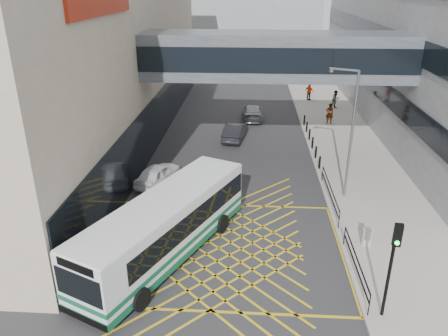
% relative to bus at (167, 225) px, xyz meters
% --- Properties ---
extents(ground, '(120.00, 120.00, 0.00)m').
position_rel_bus_xyz_m(ground, '(2.37, 0.69, -1.64)').
color(ground, '#333335').
extents(building_whsmith, '(24.17, 42.00, 16.00)m').
position_rel_bus_xyz_m(building_whsmith, '(-15.61, 16.69, 6.36)').
color(building_whsmith, '#BAAB90').
rests_on(building_whsmith, ground).
extents(building_far, '(28.00, 16.00, 18.00)m').
position_rel_bus_xyz_m(building_far, '(0.37, 60.69, 7.36)').
color(building_far, gray).
rests_on(building_far, ground).
extents(skybridge, '(20.00, 4.10, 3.00)m').
position_rel_bus_xyz_m(skybridge, '(5.37, 12.69, 5.86)').
color(skybridge, '#494E53').
rests_on(skybridge, ground).
extents(pavement, '(6.00, 54.00, 0.16)m').
position_rel_bus_xyz_m(pavement, '(11.37, 15.69, -1.56)').
color(pavement, '#A7A299').
rests_on(pavement, ground).
extents(box_junction, '(12.00, 9.00, 0.01)m').
position_rel_bus_xyz_m(box_junction, '(2.37, 0.69, -1.64)').
color(box_junction, gold).
rests_on(box_junction, ground).
extents(bus, '(6.87, 10.95, 3.06)m').
position_rel_bus_xyz_m(bus, '(0.00, 0.00, 0.00)').
color(bus, silver).
rests_on(bus, ground).
extents(car_white, '(3.02, 4.62, 1.36)m').
position_rel_bus_xyz_m(car_white, '(-2.13, 7.93, -0.96)').
color(car_white, white).
rests_on(car_white, ground).
extents(car_dark, '(2.40, 4.63, 1.38)m').
position_rel_bus_xyz_m(car_dark, '(2.51, 16.79, -0.95)').
color(car_dark, black).
rests_on(car_dark, ground).
extents(car_silver, '(2.07, 4.72, 1.46)m').
position_rel_bus_xyz_m(car_silver, '(3.94, 22.73, -0.91)').
color(car_silver, '#9C9FA5').
rests_on(car_silver, ground).
extents(traffic_light, '(0.31, 0.50, 4.20)m').
position_rel_bus_xyz_m(traffic_light, '(9.06, -3.85, 1.26)').
color(traffic_light, black).
rests_on(traffic_light, pavement).
extents(street_lamp, '(1.65, 0.88, 7.58)m').
position_rel_bus_xyz_m(street_lamp, '(9.40, 6.63, 2.84)').
color(street_lamp, slate).
rests_on(street_lamp, pavement).
extents(litter_bin, '(0.50, 0.50, 0.86)m').
position_rel_bus_xyz_m(litter_bin, '(9.63, 1.23, -1.05)').
color(litter_bin, '#ADA89E').
rests_on(litter_bin, pavement).
extents(kerb_railings, '(0.05, 12.54, 1.00)m').
position_rel_bus_xyz_m(kerb_railings, '(8.52, 2.47, -0.76)').
color(kerb_railings, black).
rests_on(kerb_railings, pavement).
extents(bollards, '(0.14, 10.14, 0.90)m').
position_rel_bus_xyz_m(bollards, '(8.62, 15.69, -1.03)').
color(bollards, black).
rests_on(bollards, pavement).
extents(pedestrian_a, '(0.76, 0.55, 1.88)m').
position_rel_bus_xyz_m(pedestrian_a, '(10.90, 21.24, -0.54)').
color(pedestrian_a, gray).
rests_on(pedestrian_a, pavement).
extents(pedestrian_b, '(1.02, 0.89, 1.80)m').
position_rel_bus_xyz_m(pedestrian_b, '(12.37, 26.66, -0.58)').
color(pedestrian_b, gray).
rests_on(pedestrian_b, pavement).
extents(pedestrian_c, '(1.15, 1.10, 1.82)m').
position_rel_bus_xyz_m(pedestrian_c, '(10.06, 29.75, -0.57)').
color(pedestrian_c, gray).
rests_on(pedestrian_c, pavement).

